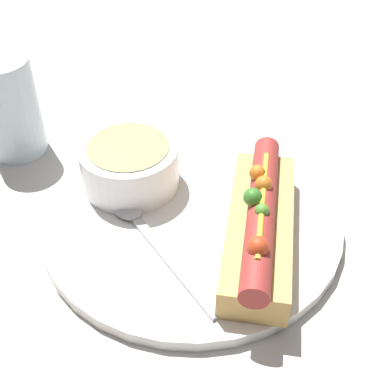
{
  "coord_description": "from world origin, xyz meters",
  "views": [
    {
      "loc": [
        -0.32,
        -0.2,
        0.37
      ],
      "look_at": [
        0.0,
        0.0,
        0.04
      ],
      "focal_mm": 50.0,
      "sensor_mm": 36.0,
      "label": 1
    }
  ],
  "objects_px": {
    "hot_dog": "(258,226)",
    "drinking_glass": "(10,106)",
    "soup_bowl": "(130,163)",
    "spoon": "(142,225)"
  },
  "relations": [
    {
      "from": "soup_bowl",
      "to": "spoon",
      "type": "bearing_deg",
      "value": -135.21
    },
    {
      "from": "hot_dog",
      "to": "drinking_glass",
      "type": "height_order",
      "value": "drinking_glass"
    },
    {
      "from": "drinking_glass",
      "to": "hot_dog",
      "type": "bearing_deg",
      "value": -90.93
    },
    {
      "from": "soup_bowl",
      "to": "drinking_glass",
      "type": "height_order",
      "value": "drinking_glass"
    },
    {
      "from": "soup_bowl",
      "to": "spoon",
      "type": "height_order",
      "value": "soup_bowl"
    },
    {
      "from": "hot_dog",
      "to": "soup_bowl",
      "type": "bearing_deg",
      "value": 63.67
    },
    {
      "from": "hot_dog",
      "to": "soup_bowl",
      "type": "height_order",
      "value": "hot_dog"
    },
    {
      "from": "hot_dog",
      "to": "spoon",
      "type": "relative_size",
      "value": 1.17
    },
    {
      "from": "soup_bowl",
      "to": "drinking_glass",
      "type": "bearing_deg",
      "value": 91.68
    },
    {
      "from": "hot_dog",
      "to": "spoon",
      "type": "xyz_separation_m",
      "value": [
        -0.04,
        0.1,
        -0.02
      ]
    }
  ]
}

